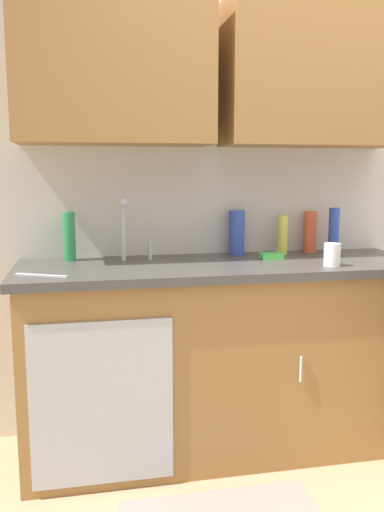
{
  "coord_description": "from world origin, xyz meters",
  "views": [
    {
      "loc": [
        -1.2,
        -1.78,
        1.37
      ],
      "look_at": [
        -0.73,
        0.55,
        1.0
      ],
      "focal_mm": 37.71,
      "sensor_mm": 36.0,
      "label": 1
    }
  ],
  "objects_px": {
    "knife_on_counter": "(41,275)",
    "sink": "(134,268)",
    "cup_by_sink": "(332,255)",
    "sponge": "(271,256)",
    "bottle_water_tall": "(237,233)",
    "bottle_dish_liquid": "(310,232)",
    "bottle_cleaner_spray": "(334,231)",
    "bottle_water_short": "(282,235)",
    "bottle_soap": "(69,237)"
  },
  "relations": [
    {
      "from": "bottle_soap",
      "to": "sponge",
      "type": "relative_size",
      "value": 2.17
    },
    {
      "from": "bottle_cleaner_spray",
      "to": "knife_on_counter",
      "type": "xyz_separation_m",
      "value": [
        -1.48,
        -0.34,
        -0.12
      ]
    },
    {
      "from": "knife_on_counter",
      "to": "bottle_water_tall",
      "type": "bearing_deg",
      "value": 49.64
    },
    {
      "from": "sink",
      "to": "cup_by_sink",
      "type": "distance_m",
      "value": 0.92
    },
    {
      "from": "bottle_cleaner_spray",
      "to": "bottle_dish_liquid",
      "type": "height_order",
      "value": "bottle_cleaner_spray"
    },
    {
      "from": "sink",
      "to": "bottle_water_short",
      "type": "relative_size",
      "value": 2.4
    },
    {
      "from": "knife_on_counter",
      "to": "sink",
      "type": "bearing_deg",
      "value": 51.2
    },
    {
      "from": "bottle_water_short",
      "to": "knife_on_counter",
      "type": "bearing_deg",
      "value": -162.82
    },
    {
      "from": "knife_on_counter",
      "to": "sponge",
      "type": "height_order",
      "value": "sponge"
    },
    {
      "from": "bottle_dish_liquid",
      "to": "cup_by_sink",
      "type": "distance_m",
      "value": 0.45
    },
    {
      "from": "bottle_water_short",
      "to": "bottle_soap",
      "type": "height_order",
      "value": "bottle_soap"
    },
    {
      "from": "sponge",
      "to": "bottle_water_short",
      "type": "bearing_deg",
      "value": 52.48
    },
    {
      "from": "bottle_water_tall",
      "to": "sponge",
      "type": "relative_size",
      "value": 2.11
    },
    {
      "from": "sink",
      "to": "knife_on_counter",
      "type": "bearing_deg",
      "value": -155.44
    },
    {
      "from": "bottle_soap",
      "to": "knife_on_counter",
      "type": "relative_size",
      "value": 1.0
    },
    {
      "from": "bottle_cleaner_spray",
      "to": "knife_on_counter",
      "type": "relative_size",
      "value": 1.02
    },
    {
      "from": "sink",
      "to": "knife_on_counter",
      "type": "relative_size",
      "value": 2.08
    },
    {
      "from": "bottle_cleaner_spray",
      "to": "bottle_soap",
      "type": "height_order",
      "value": "bottle_cleaner_spray"
    },
    {
      "from": "sink",
      "to": "bottle_soap",
      "type": "height_order",
      "value": "sink"
    },
    {
      "from": "bottle_dish_liquid",
      "to": "sponge",
      "type": "xyz_separation_m",
      "value": [
        -0.29,
        -0.19,
        -0.1
      ]
    },
    {
      "from": "bottle_soap",
      "to": "bottle_water_tall",
      "type": "distance_m",
      "value": 0.86
    },
    {
      "from": "knife_on_counter",
      "to": "sponge",
      "type": "xyz_separation_m",
      "value": [
        1.1,
        0.23,
        0.01
      ]
    },
    {
      "from": "sink",
      "to": "cup_by_sink",
      "type": "bearing_deg",
      "value": -13.17
    },
    {
      "from": "bottle_dish_liquid",
      "to": "bottle_cleaner_spray",
      "type": "bearing_deg",
      "value": -41.49
    },
    {
      "from": "sink",
      "to": "knife_on_counter",
      "type": "height_order",
      "value": "sink"
    },
    {
      "from": "bottle_soap",
      "to": "cup_by_sink",
      "type": "height_order",
      "value": "bottle_soap"
    },
    {
      "from": "bottle_dish_liquid",
      "to": "cup_by_sink",
      "type": "bearing_deg",
      "value": -101.0
    },
    {
      "from": "bottle_water_tall",
      "to": "knife_on_counter",
      "type": "distance_m",
      "value": 1.06
    },
    {
      "from": "bottle_soap",
      "to": "knife_on_counter",
      "type": "bearing_deg",
      "value": -105.94
    },
    {
      "from": "bottle_cleaner_spray",
      "to": "bottle_soap",
      "type": "distance_m",
      "value": 1.37
    },
    {
      "from": "sink",
      "to": "bottle_dish_liquid",
      "type": "bearing_deg",
      "value": 13.35
    },
    {
      "from": "bottle_water_short",
      "to": "bottle_dish_liquid",
      "type": "distance_m",
      "value": 0.18
    },
    {
      "from": "bottle_cleaner_spray",
      "to": "bottle_dish_liquid",
      "type": "relative_size",
      "value": 1.11
    },
    {
      "from": "bottle_water_tall",
      "to": "cup_by_sink",
      "type": "distance_m",
      "value": 0.55
    },
    {
      "from": "sink",
      "to": "bottle_dish_liquid",
      "type": "distance_m",
      "value": 1.01
    },
    {
      "from": "sink",
      "to": "bottle_soap",
      "type": "relative_size",
      "value": 2.09
    },
    {
      "from": "sink",
      "to": "bottle_water_tall",
      "type": "distance_m",
      "value": 0.62
    },
    {
      "from": "sink",
      "to": "knife_on_counter",
      "type": "distance_m",
      "value": 0.45
    },
    {
      "from": "bottle_water_short",
      "to": "sponge",
      "type": "relative_size",
      "value": 1.89
    },
    {
      "from": "sink",
      "to": "bottle_water_tall",
      "type": "xyz_separation_m",
      "value": [
        0.56,
        0.22,
        0.13
      ]
    },
    {
      "from": "bottle_cleaner_spray",
      "to": "bottle_water_tall",
      "type": "distance_m",
      "value": 0.52
    },
    {
      "from": "cup_by_sink",
      "to": "bottle_water_tall",
      "type": "bearing_deg",
      "value": 127.5
    },
    {
      "from": "sink",
      "to": "bottle_dish_liquid",
      "type": "height_order",
      "value": "sink"
    },
    {
      "from": "bottle_soap",
      "to": "bottle_water_tall",
      "type": "height_order",
      "value": "bottle_soap"
    },
    {
      "from": "bottle_dish_liquid",
      "to": "knife_on_counter",
      "type": "distance_m",
      "value": 1.45
    },
    {
      "from": "sink",
      "to": "bottle_water_short",
      "type": "distance_m",
      "value": 0.83
    },
    {
      "from": "sponge",
      "to": "sink",
      "type": "bearing_deg",
      "value": -176.3
    },
    {
      "from": "bottle_soap",
      "to": "cup_by_sink",
      "type": "xyz_separation_m",
      "value": [
        1.19,
        -0.4,
        -0.07
      ]
    },
    {
      "from": "sponge",
      "to": "knife_on_counter",
      "type": "bearing_deg",
      "value": -168.12
    },
    {
      "from": "bottle_water_short",
      "to": "bottle_water_tall",
      "type": "relative_size",
      "value": 0.89
    }
  ]
}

